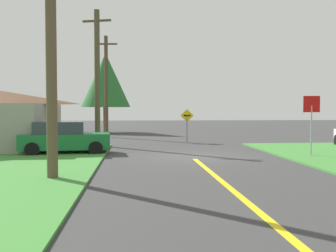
% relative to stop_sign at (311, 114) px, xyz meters
% --- Properties ---
extents(ground_plane, '(120.00, 120.00, 0.00)m').
position_rel_stop_sign_xyz_m(ground_plane, '(-5.60, 0.55, -2.02)').
color(ground_plane, '#3A3A3A').
extents(lane_stripe_center, '(0.20, 14.00, 0.01)m').
position_rel_stop_sign_xyz_m(lane_stripe_center, '(-5.60, -7.45, -2.02)').
color(lane_stripe_center, yellow).
rests_on(lane_stripe_center, ground).
extents(stop_sign, '(0.76, 0.14, 2.86)m').
position_rel_stop_sign_xyz_m(stop_sign, '(0.00, 0.00, 0.00)').
color(stop_sign, '#9EA0A8').
rests_on(stop_sign, ground).
extents(parked_car_near_building, '(4.51, 2.41, 1.62)m').
position_rel_stop_sign_xyz_m(parked_car_near_building, '(-11.82, 2.15, -1.22)').
color(parked_car_near_building, '#196B33').
rests_on(parked_car_near_building, ground).
extents(utility_pole_near, '(1.80, 0.34, 9.29)m').
position_rel_stop_sign_xyz_m(utility_pole_near, '(-10.88, -5.24, 2.71)').
color(utility_pole_near, brown).
rests_on(utility_pole_near, ground).
extents(utility_pole_mid, '(1.76, 0.63, 8.22)m').
position_rel_stop_sign_xyz_m(utility_pole_mid, '(-10.53, 6.42, 2.18)').
color(utility_pole_mid, '#4E472F').
rests_on(utility_pole_mid, ground).
extents(utility_pole_far, '(1.80, 0.31, 8.07)m').
position_rel_stop_sign_xyz_m(utility_pole_far, '(-10.53, 14.07, 2.13)').
color(utility_pole_far, '#4F4029').
rests_on(utility_pole_far, ground).
extents(direction_sign, '(0.91, 0.08, 2.26)m').
position_rel_stop_sign_xyz_m(direction_sign, '(-4.74, 8.65, -0.62)').
color(direction_sign, slate).
rests_on(direction_sign, ground).
extents(oak_tree_left, '(4.72, 4.72, 7.64)m').
position_rel_stop_sign_xyz_m(oak_tree_left, '(-11.03, 20.62, 3.00)').
color(oak_tree_left, brown).
rests_on(oak_tree_left, ground).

